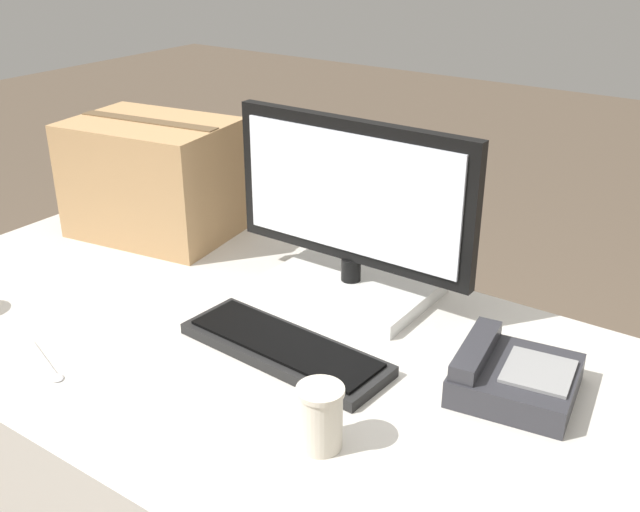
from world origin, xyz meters
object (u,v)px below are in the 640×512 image
Objects in this scene: keyboard at (284,348)px; spoon at (49,366)px; paper_cup_right at (320,417)px; monitor at (351,226)px; cardboard_box at (154,178)px; desk_phone at (512,377)px.

keyboard is 0.44m from spoon.
paper_cup_right is (0.21, -0.18, 0.04)m from keyboard.
monitor is 0.62m from cardboard_box.
monitor is 0.67m from spoon.
keyboard is at bearing 139.31° from paper_cup_right.
paper_cup_right is 0.25× the size of cardboard_box.
spoon is (-0.55, -0.11, -0.05)m from paper_cup_right.
monitor is 3.43× the size of spoon.
desk_phone is 0.37m from paper_cup_right.
cardboard_box is at bearing 162.83° from desk_phone.
monitor is 0.54m from paper_cup_right.
desk_phone is 1.08m from cardboard_box.
monitor reaches higher than paper_cup_right.
paper_cup_right is (-0.19, -0.32, 0.02)m from desk_phone.
cardboard_box reaches higher than paper_cup_right.
paper_cup_right is 0.99m from cardboard_box.
keyboard is 0.98× the size of cardboard_box.
keyboard reaches higher than spoon.
spoon is (-0.33, -0.29, -0.01)m from keyboard.
keyboard is 3.99× the size of paper_cup_right.
keyboard is 0.73m from cardboard_box.
monitor is at bearing 81.52° from spoon.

